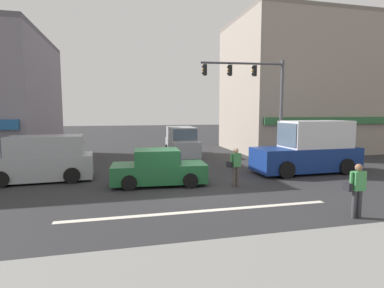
% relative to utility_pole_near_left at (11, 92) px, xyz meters
% --- Properties ---
extents(ground_plane, '(120.00, 120.00, 0.00)m').
position_rel_utility_pole_near_left_xyz_m(ground_plane, '(8.26, -5.66, -4.31)').
color(ground_plane, '#2B2B2D').
extents(lane_marking_stripe, '(9.00, 0.24, 0.01)m').
position_rel_utility_pole_near_left_xyz_m(lane_marking_stripe, '(8.26, -9.16, -4.31)').
color(lane_marking_stripe, silver).
rests_on(lane_marking_stripe, ground).
extents(building_right_corner, '(12.70, 8.57, 10.61)m').
position_rel_utility_pole_near_left_xyz_m(building_right_corner, '(21.11, 4.37, 0.99)').
color(building_right_corner, gray).
rests_on(building_right_corner, ground).
extents(utility_pole_near_left, '(1.40, 0.22, 8.32)m').
position_rel_utility_pole_near_left_xyz_m(utility_pole_near_left, '(0.00, 0.00, 0.00)').
color(utility_pole_near_left, brown).
rests_on(utility_pole_near_left, ground).
extents(traffic_light_mast, '(4.87, 0.67, 6.20)m').
position_rel_utility_pole_near_left_xyz_m(traffic_light_mast, '(13.65, -2.17, -0.01)').
color(traffic_light_mast, '#47474C').
rests_on(traffic_light_mast, ground).
extents(sedan_crossing_rightbound, '(4.20, 2.09, 1.58)m').
position_rel_utility_pole_near_left_xyz_m(sedan_crossing_rightbound, '(7.35, -5.25, -3.60)').
color(sedan_crossing_rightbound, '#1E6033').
rests_on(sedan_crossing_rightbound, ground).
extents(van_parked_curbside, '(2.12, 4.64, 2.11)m').
position_rel_utility_pole_near_left_xyz_m(van_parked_curbside, '(10.06, 3.06, -3.31)').
color(van_parked_curbside, '#999EA3').
rests_on(van_parked_curbside, ground).
extents(box_truck_crossing_center, '(5.65, 2.34, 2.75)m').
position_rel_utility_pole_near_left_xyz_m(box_truck_crossing_center, '(15.44, -4.42, -3.06)').
color(box_truck_crossing_center, navy).
rests_on(box_truck_crossing_center, ground).
extents(van_waiting_far, '(4.70, 2.25, 2.11)m').
position_rel_utility_pole_near_left_xyz_m(van_waiting_far, '(2.18, -3.28, -3.31)').
color(van_waiting_far, '#999EA3').
rests_on(van_waiting_far, ground).
extents(pedestrian_foreground_with_bag, '(0.67, 0.31, 1.67)m').
position_rel_utility_pole_near_left_xyz_m(pedestrian_foreground_with_bag, '(12.65, -10.84, -3.36)').
color(pedestrian_foreground_with_bag, '#333338').
rests_on(pedestrian_foreground_with_bag, ground).
extents(pedestrian_mid_crossing, '(0.69, 0.36, 1.67)m').
position_rel_utility_pole_near_left_xyz_m(pedestrian_mid_crossing, '(10.53, -6.32, -3.36)').
color(pedestrian_mid_crossing, '#4C4742').
rests_on(pedestrian_mid_crossing, ground).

